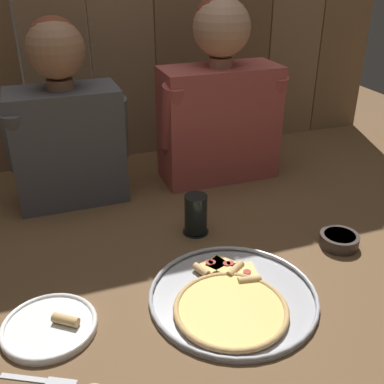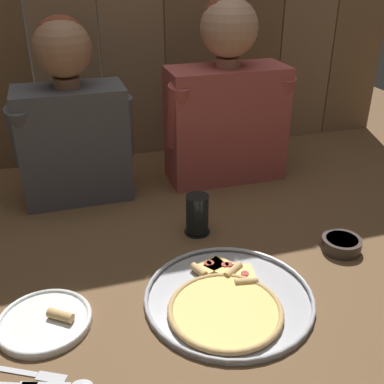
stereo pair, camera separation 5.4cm
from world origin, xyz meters
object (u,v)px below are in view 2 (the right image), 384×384
object	(u,v)px
dinner_plate	(45,321)
diner_right	(227,98)
diner_left	(71,119)
drinking_glass	(197,215)
dipping_bowl	(341,244)
pizza_tray	(227,301)

from	to	relation	value
dinner_plate	diner_right	size ratio (longest dim) A/B	0.34
dinner_plate	diner_left	world-z (taller)	diner_left
drinking_glass	diner_left	distance (m)	0.51
drinking_glass	diner_right	bearing A→B (deg)	58.17
drinking_glass	diner_left	xyz separation A→B (m)	(-0.31, 0.34, 0.21)
dinner_plate	drinking_glass	size ratio (longest dim) A/B	1.74
drinking_glass	dipping_bowl	size ratio (longest dim) A/B	1.11
drinking_glass	diner_left	world-z (taller)	diner_left
pizza_tray	dipping_bowl	xyz separation A→B (m)	(0.38, 0.12, 0.01)
dipping_bowl	diner_left	size ratio (longest dim) A/B	0.19
dinner_plate	diner_left	distance (m)	0.68
pizza_tray	diner_left	world-z (taller)	diner_left
dinner_plate	drinking_glass	bearing A→B (deg)	31.29
dinner_plate	dipping_bowl	distance (m)	0.80
drinking_glass	diner_left	size ratio (longest dim) A/B	0.21
dipping_bowl	diner_right	xyz separation A→B (m)	(-0.14, 0.55, 0.27)
drinking_glass	dipping_bowl	bearing A→B (deg)	-29.85
dinner_plate	pizza_tray	bearing A→B (deg)	-7.57
dipping_bowl	diner_left	world-z (taller)	diner_left
pizza_tray	diner_right	xyz separation A→B (m)	(0.24, 0.67, 0.29)
pizza_tray	drinking_glass	xyz separation A→B (m)	(0.03, 0.32, 0.05)
pizza_tray	dinner_plate	size ratio (longest dim) A/B	1.93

